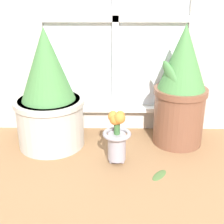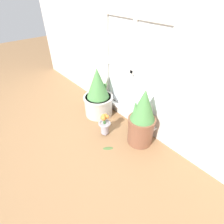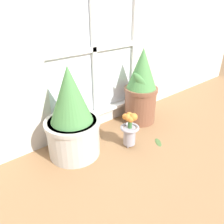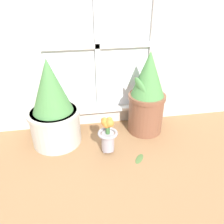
% 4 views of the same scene
% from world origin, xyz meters
% --- Properties ---
extents(ground_plane, '(10.00, 10.00, 0.00)m').
position_xyz_m(ground_plane, '(0.00, 0.00, 0.00)').
color(ground_plane, olive).
extents(potted_plant_left, '(0.38, 0.38, 0.65)m').
position_xyz_m(potted_plant_left, '(-0.35, 0.33, 0.29)').
color(potted_plant_left, '#B7B2A8').
rests_on(potted_plant_left, ground_plane).
extents(potted_plant_right, '(0.29, 0.29, 0.66)m').
position_xyz_m(potted_plant_right, '(0.35, 0.37, 0.32)').
color(potted_plant_right, brown).
rests_on(potted_plant_right, ground_plane).
extents(flower_vase, '(0.14, 0.14, 0.28)m').
position_xyz_m(flower_vase, '(0.01, 0.14, 0.15)').
color(flower_vase, '#99939E').
rests_on(flower_vase, ground_plane).
extents(fallen_leaf, '(0.10, 0.12, 0.01)m').
position_xyz_m(fallen_leaf, '(0.21, 0.03, 0.00)').
color(fallen_leaf, '#476633').
rests_on(fallen_leaf, ground_plane).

